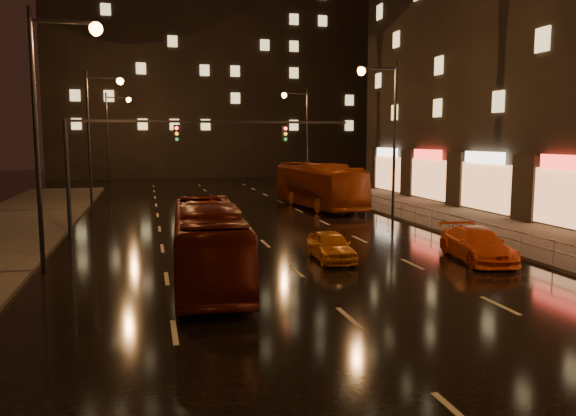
% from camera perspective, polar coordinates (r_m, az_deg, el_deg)
% --- Properties ---
extents(ground, '(140.00, 140.00, 0.00)m').
position_cam_1_polar(ground, '(31.82, -3.80, -2.33)').
color(ground, black).
rests_on(ground, ground).
extents(sidewalk_right, '(7.00, 70.00, 0.15)m').
position_cam_1_polar(sidewalk_right, '(32.57, 22.03, -2.49)').
color(sidewalk_right, '#38332D').
rests_on(sidewalk_right, ground).
extents(building_distant, '(44.00, 16.00, 36.00)m').
position_cam_1_polar(building_distant, '(84.43, -7.69, 15.73)').
color(building_distant, black).
rests_on(building_distant, ground).
extents(traffic_signal, '(15.31, 0.32, 6.20)m').
position_cam_1_polar(traffic_signal, '(30.91, -13.19, 6.04)').
color(traffic_signal, black).
rests_on(traffic_signal, ground).
extents(railing_right, '(0.05, 56.00, 1.00)m').
position_cam_1_polar(railing_right, '(33.20, 14.43, -0.59)').
color(railing_right, '#99999E').
rests_on(railing_right, sidewalk_right).
extents(bus_red, '(2.92, 10.21, 2.81)m').
position_cam_1_polar(bus_red, '(20.76, -8.10, -3.51)').
color(bus_red, '#56170C').
rests_on(bus_red, ground).
extents(bus_curb, '(3.84, 12.22, 3.35)m').
position_cam_1_polar(bus_curb, '(42.41, 3.11, 2.30)').
color(bus_curb, '#8F350E').
rests_on(bus_curb, ground).
extents(taxi_near, '(1.64, 3.75, 1.26)m').
position_cam_1_polar(taxi_near, '(24.11, 4.37, -3.85)').
color(taxi_near, orange).
rests_on(taxi_near, ground).
extents(taxi_far, '(2.59, 5.02, 1.39)m').
position_cam_1_polar(taxi_far, '(25.32, 18.66, -3.53)').
color(taxi_far, '#F15916').
rests_on(taxi_far, ground).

